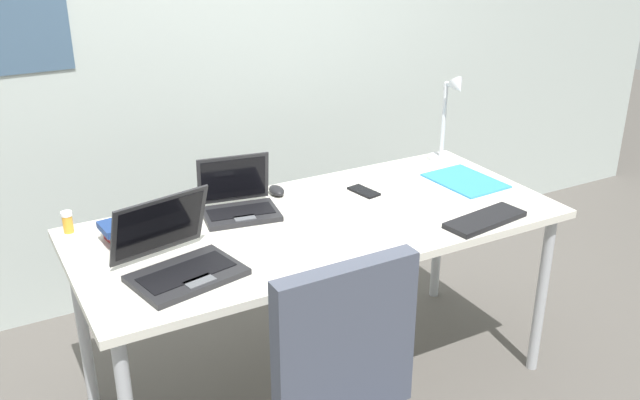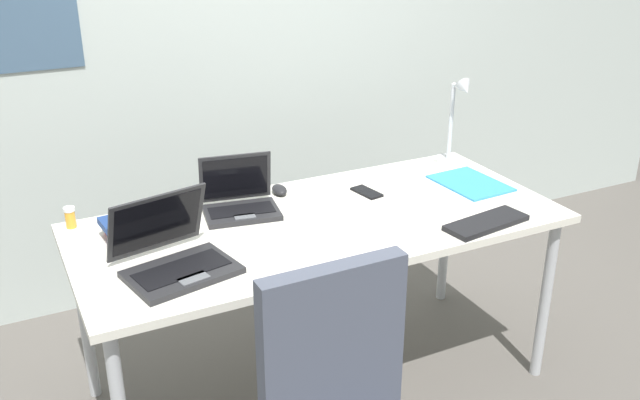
% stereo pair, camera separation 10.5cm
% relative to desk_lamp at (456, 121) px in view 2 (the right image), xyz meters
% --- Properties ---
extents(ground_plane, '(12.00, 12.00, 0.00)m').
position_rel_desk_lamp_xyz_m(ground_plane, '(-0.80, -0.28, -0.94)').
color(ground_plane, '#56514C').
extents(wall_back, '(6.00, 0.13, 2.60)m').
position_rel_desk_lamp_xyz_m(wall_back, '(-0.80, 0.82, 0.36)').
color(wall_back, '#B2BCB7').
rests_on(wall_back, ground_plane).
extents(desk, '(1.80, 0.80, 0.74)m').
position_rel_desk_lamp_xyz_m(desk, '(-0.80, -0.28, -0.25)').
color(desk, silver).
rests_on(desk, ground_plane).
extents(desk_lamp, '(0.12, 0.18, 0.40)m').
position_rel_desk_lamp_xyz_m(desk_lamp, '(0.00, 0.00, 0.00)').
color(desk_lamp, silver).
rests_on(desk_lamp, desk).
extents(laptop_back_left, '(0.31, 0.26, 0.21)m').
position_rel_desk_lamp_xyz_m(laptop_back_left, '(-1.04, -0.08, -0.15)').
color(laptop_back_left, '#232326').
rests_on(laptop_back_left, desk).
extents(laptop_front_left, '(0.39, 0.37, 0.24)m').
position_rel_desk_lamp_xyz_m(laptop_front_left, '(-1.39, -0.41, -0.15)').
color(laptop_front_left, '#232326').
rests_on(laptop_front_left, desk).
extents(external_keyboard, '(0.34, 0.17, 0.02)m').
position_rel_desk_lamp_xyz_m(external_keyboard, '(-0.28, -0.59, -0.19)').
color(external_keyboard, black).
rests_on(external_keyboard, desk).
extents(computer_mouse, '(0.06, 0.10, 0.03)m').
position_rel_desk_lamp_xyz_m(computer_mouse, '(-0.84, 0.02, -0.18)').
color(computer_mouse, black).
rests_on(computer_mouse, desk).
extents(cell_phone, '(0.09, 0.15, 0.01)m').
position_rel_desk_lamp_xyz_m(cell_phone, '(-0.52, -0.13, -0.19)').
color(cell_phone, black).
rests_on(cell_phone, desk).
extents(pill_bottle, '(0.04, 0.04, 0.08)m').
position_rel_desk_lamp_xyz_m(pill_bottle, '(-1.64, 0.06, -0.16)').
color(pill_bottle, gold).
rests_on(pill_bottle, desk).
extents(book_stack, '(0.22, 0.16, 0.08)m').
position_rel_desk_lamp_xyz_m(book_stack, '(-1.44, -0.10, -0.16)').
color(book_stack, maroon).
rests_on(book_stack, desk).
extents(paper_folder_back_left, '(0.25, 0.32, 0.01)m').
position_rel_desk_lamp_xyz_m(paper_folder_back_left, '(-0.08, -0.24, -0.19)').
color(paper_folder_back_left, '#338CC6').
rests_on(paper_folder_back_left, desk).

